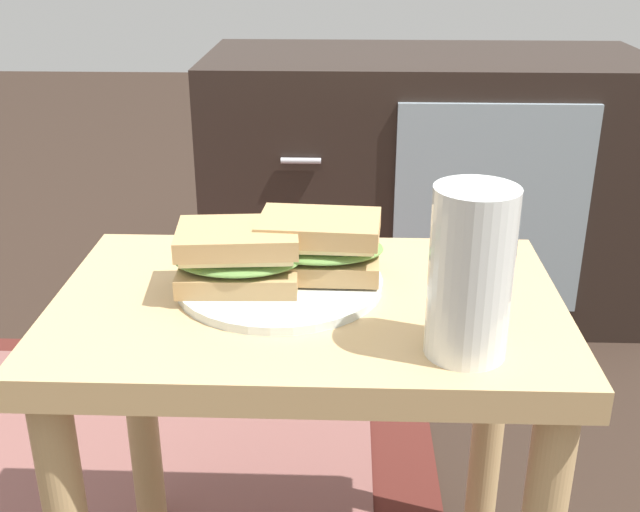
# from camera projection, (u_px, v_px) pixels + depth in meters

# --- Properties ---
(side_table) EXTENTS (0.56, 0.36, 0.46)m
(side_table) POSITION_uv_depth(u_px,v_px,m) (308.00, 368.00, 0.89)
(side_table) COLOR tan
(side_table) RESTS_ON ground
(tv_cabinet) EXTENTS (0.96, 0.46, 0.58)m
(tv_cabinet) POSITION_uv_depth(u_px,v_px,m) (422.00, 183.00, 1.79)
(tv_cabinet) COLOR black
(tv_cabinet) RESTS_ON ground
(area_rug) EXTENTS (1.20, 0.68, 0.01)m
(area_rug) POSITION_uv_depth(u_px,v_px,m) (92.00, 436.00, 1.38)
(area_rug) COLOR #4C1E19
(area_rug) RESTS_ON ground
(plate) EXTENTS (0.23, 0.23, 0.01)m
(plate) POSITION_uv_depth(u_px,v_px,m) (280.00, 283.00, 0.88)
(plate) COLOR silver
(plate) RESTS_ON side_table
(sandwich_front) EXTENTS (0.14, 0.10, 0.07)m
(sandwich_front) POSITION_uv_depth(u_px,v_px,m) (238.00, 256.00, 0.85)
(sandwich_front) COLOR tan
(sandwich_front) RESTS_ON plate
(sandwich_back) EXTENTS (0.15, 0.10, 0.07)m
(sandwich_back) POSITION_uv_depth(u_px,v_px,m) (319.00, 245.00, 0.88)
(sandwich_back) COLOR tan
(sandwich_back) RESTS_ON plate
(beer_glass) EXTENTS (0.08, 0.08, 0.17)m
(beer_glass) POSITION_uv_depth(u_px,v_px,m) (470.00, 275.00, 0.72)
(beer_glass) COLOR silver
(beer_glass) RESTS_ON side_table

